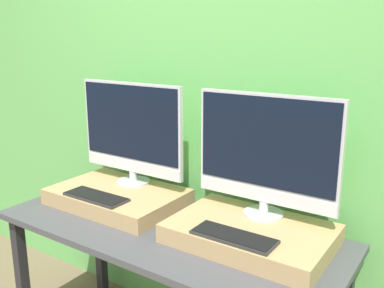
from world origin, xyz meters
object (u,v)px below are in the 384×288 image
object	(u,v)px
keyboard_right	(234,237)
keyboard_left	(96,197)
monitor_left	(131,131)
monitor_right	(266,153)

from	to	relation	value
keyboard_right	keyboard_left	bearing A→B (deg)	180.00
monitor_left	keyboard_left	size ratio (longest dim) A/B	1.91
keyboard_right	monitor_right	bearing A→B (deg)	90.00
monitor_right	keyboard_right	xyz separation A→B (m)	(0.00, -0.26, -0.27)
monitor_right	monitor_left	bearing A→B (deg)	180.00
monitor_right	keyboard_right	bearing A→B (deg)	-90.00
monitor_left	keyboard_left	world-z (taller)	monitor_left
monitor_left	keyboard_left	bearing A→B (deg)	-90.00
keyboard_left	monitor_right	world-z (taller)	monitor_right
monitor_left	keyboard_right	distance (m)	0.83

